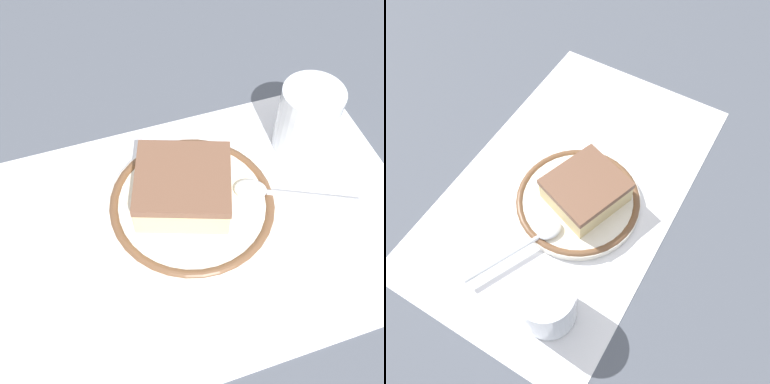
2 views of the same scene
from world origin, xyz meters
The scene contains 7 objects.
ground_plane centered at (0.00, 0.00, 0.00)m, with size 2.40×2.40×0.00m, color #4C515B.
placemat centered at (0.00, 0.00, 0.00)m, with size 0.53×0.32×0.00m, color white.
plate centered at (-0.02, -0.03, 0.01)m, with size 0.19×0.19×0.02m.
cake_slice centered at (-0.02, -0.03, 0.04)m, with size 0.13×0.12×0.04m.
spoon centered at (-0.11, -0.01, 0.02)m, with size 0.14×0.08×0.01m.
cup centered at (-0.18, -0.08, 0.04)m, with size 0.07×0.07×0.09m.
napkin centered at (0.14, 0.01, 0.00)m, with size 0.13×0.11×0.00m, color white.
Camera 2 is at (-0.29, -0.18, 0.54)m, focal length 38.52 mm.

